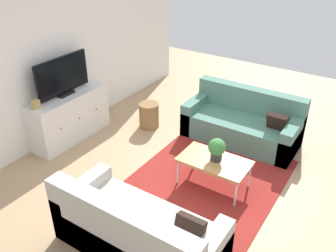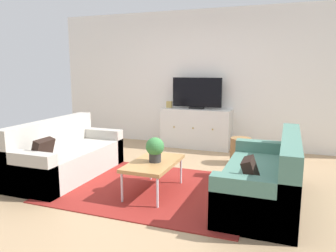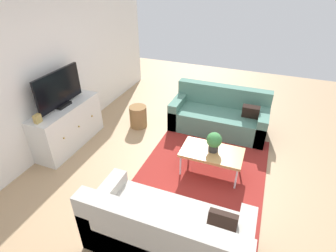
{
  "view_description": "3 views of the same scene",
  "coord_description": "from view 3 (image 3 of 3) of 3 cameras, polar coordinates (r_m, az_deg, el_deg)",
  "views": [
    {
      "loc": [
        -3.54,
        -1.89,
        3.14
      ],
      "look_at": [
        0.0,
        0.42,
        0.74
      ],
      "focal_mm": 38.72,
      "sensor_mm": 36.0,
      "label": 1
    },
    {
      "loc": [
        1.6,
        -3.87,
        1.56
      ],
      "look_at": [
        0.0,
        0.42,
        0.74
      ],
      "focal_mm": 34.65,
      "sensor_mm": 36.0,
      "label": 2
    },
    {
      "loc": [
        -3.16,
        -0.8,
        2.84
      ],
      "look_at": [
        0.0,
        0.42,
        0.74
      ],
      "focal_mm": 28.39,
      "sensor_mm": 36.0,
      "label": 3
    }
  ],
  "objects": [
    {
      "name": "couch_left_side",
      "position": [
        3.17,
        -0.53,
        -22.31
      ],
      "size": [
        0.82,
        1.81,
        0.82
      ],
      "color": "#B2ADA3",
      "rests_on": "ground_plane"
    },
    {
      "name": "mantel_clock",
      "position": [
        4.44,
        -26.22,
        1.42
      ],
      "size": [
        0.11,
        0.07,
        0.13
      ],
      "primitive_type": "cube",
      "color": "tan",
      "rests_on": "tv_console"
    },
    {
      "name": "tv_console",
      "position": [
        4.99,
        -20.6,
        0.04
      ],
      "size": [
        1.38,
        0.47,
        0.78
      ],
      "color": "silver",
      "rests_on": "ground_plane"
    },
    {
      "name": "area_rug",
      "position": [
        4.29,
        7.26,
        -9.88
      ],
      "size": [
        2.5,
        1.9,
        0.01
      ],
      "primitive_type": "cube",
      "color": "maroon",
      "rests_on": "ground_plane"
    },
    {
      "name": "coffee_table",
      "position": [
        4.09,
        9.4,
        -5.76
      ],
      "size": [
        0.53,
        0.92,
        0.41
      ],
      "color": "#B7844C",
      "rests_on": "ground_plane"
    },
    {
      "name": "wall_back",
      "position": [
        4.84,
        -24.65,
        10.96
      ],
      "size": [
        6.4,
        0.12,
        2.7
      ],
      "primitive_type": "cube",
      "color": "white",
      "rests_on": "ground_plane"
    },
    {
      "name": "potted_plant",
      "position": [
        3.99,
        9.85,
        -3.25
      ],
      "size": [
        0.23,
        0.23,
        0.31
      ],
      "color": "#2D2D2D",
      "rests_on": "coffee_table"
    },
    {
      "name": "couch_right_side",
      "position": [
        5.31,
        11.0,
        2.2
      ],
      "size": [
        0.82,
        1.81,
        0.82
      ],
      "color": "#4C7A6B",
      "rests_on": "ground_plane"
    },
    {
      "name": "flat_screen_tv",
      "position": [
        4.7,
        -22.36,
        7.29
      ],
      "size": [
        0.98,
        0.16,
        0.61
      ],
      "color": "black",
      "rests_on": "tv_console"
    },
    {
      "name": "ground_plane",
      "position": [
        4.32,
        5.31,
        -9.5
      ],
      "size": [
        10.0,
        10.0,
        0.0
      ],
      "primitive_type": "plane",
      "color": "tan"
    },
    {
      "name": "wicker_basket",
      "position": [
        5.32,
        -6.41,
        2.02
      ],
      "size": [
        0.34,
        0.34,
        0.44
      ],
      "primitive_type": "cylinder",
      "color": "olive",
      "rests_on": "ground_plane"
    }
  ]
}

